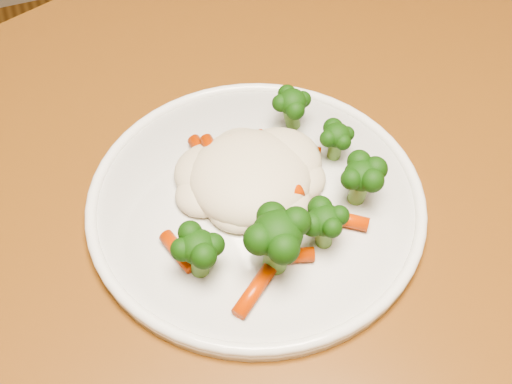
% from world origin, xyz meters
% --- Properties ---
extents(dining_table, '(1.42, 1.19, 0.75)m').
position_xyz_m(dining_table, '(0.29, -0.08, 0.65)').
color(dining_table, brown).
rests_on(dining_table, ground).
extents(plate, '(0.29, 0.29, 0.01)m').
position_xyz_m(plate, '(0.28, -0.07, 0.76)').
color(plate, white).
rests_on(plate, dining_table).
extents(meal, '(0.19, 0.20, 0.06)m').
position_xyz_m(meal, '(0.29, -0.07, 0.78)').
color(meal, beige).
rests_on(meal, plate).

